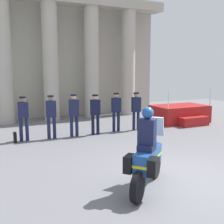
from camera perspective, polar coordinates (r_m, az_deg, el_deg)
ground_plane at (r=7.45m, az=14.10°, el=-12.85°), size 28.00×28.00×0.00m
colonnade_backdrop at (r=15.96m, az=-8.77°, el=11.91°), size 11.01×1.66×6.71m
reviewing_stand at (r=14.70m, az=13.75°, el=-0.44°), size 2.72×2.18×1.76m
officer_in_row_0 at (r=10.99m, az=-17.57°, el=-0.56°), size 0.40×0.26×1.70m
officer_in_row_1 at (r=11.07m, az=-12.26°, el=-0.27°), size 0.40×0.26×1.71m
officer_in_row_2 at (r=11.28m, az=-7.74°, el=0.04°), size 0.40×0.26×1.71m
officer_in_row_3 at (r=11.53m, az=-3.41°, el=0.17°), size 0.40×0.26×1.67m
officer_in_row_4 at (r=12.11m, az=0.86°, el=0.65°), size 0.40×0.26×1.69m
officer_in_row_5 at (r=12.44m, az=4.93°, el=0.82°), size 0.40×0.26×1.68m
motorcycle_with_rider at (r=6.36m, az=7.16°, el=-8.84°), size 1.64×1.48×1.90m
briefcase_on_ground at (r=11.11m, az=-19.10°, el=-4.87°), size 0.10×0.32×0.36m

